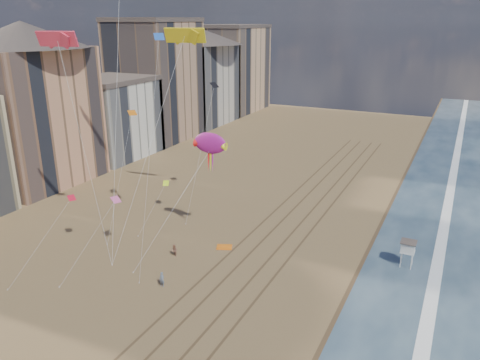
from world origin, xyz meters
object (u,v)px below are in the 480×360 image
object	(u,v)px
lifeguard_stand	(408,247)
kite_flyer_a	(162,279)
kite_flyer_b	(174,251)
grounded_kite	(224,247)
show_kite	(210,143)

from	to	relation	value
lifeguard_stand	kite_flyer_a	xyz separation A→B (m)	(-24.16, -16.87, -1.68)
lifeguard_stand	kite_flyer_b	world-z (taller)	lifeguard_stand
lifeguard_stand	grounded_kite	size ratio (longest dim) A/B	1.67
grounded_kite	kite_flyer_a	world-z (taller)	kite_flyer_a
show_kite	kite_flyer_a	bearing A→B (deg)	-88.79
kite_flyer_a	grounded_kite	bearing A→B (deg)	79.11
grounded_kite	show_kite	bearing A→B (deg)	141.61
kite_flyer_a	show_kite	bearing A→B (deg)	89.95
lifeguard_stand	kite_flyer_a	size ratio (longest dim) A/B	1.88
kite_flyer_b	show_kite	bearing A→B (deg)	91.28
grounded_kite	kite_flyer_b	world-z (taller)	kite_flyer_b
show_kite	kite_flyer_a	xyz separation A→B (m)	(0.25, -12.03, -12.94)
kite_flyer_b	grounded_kite	bearing A→B (deg)	71.67
grounded_kite	show_kite	xyz separation A→B (m)	(-2.19, 0.61, 13.72)
lifeguard_stand	kite_flyer_b	distance (m)	28.80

